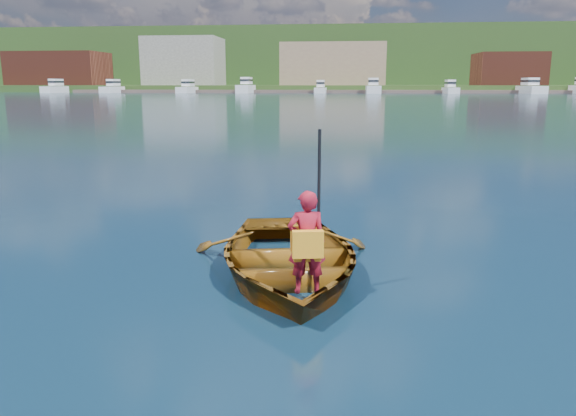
{
  "coord_description": "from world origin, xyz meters",
  "views": [
    {
      "loc": [
        0.03,
        -5.97,
        2.4
      ],
      "look_at": [
        -0.71,
        0.86,
        0.88
      ],
      "focal_mm": 35.0,
      "sensor_mm": 36.0,
      "label": 1
    }
  ],
  "objects_px": {
    "marina_yachts": "(349,88)",
    "dock": "(364,92)",
    "rowboat": "(287,258)",
    "child_paddler": "(307,242)"
  },
  "relations": [
    {
      "from": "marina_yachts",
      "to": "dock",
      "type": "bearing_deg",
      "value": 50.15
    },
    {
      "from": "child_paddler",
      "to": "marina_yachts",
      "type": "distance_m",
      "value": 143.32
    },
    {
      "from": "rowboat",
      "to": "child_paddler",
      "type": "distance_m",
      "value": 1.02
    },
    {
      "from": "rowboat",
      "to": "child_paddler",
      "type": "relative_size",
      "value": 2.23
    },
    {
      "from": "rowboat",
      "to": "marina_yachts",
      "type": "xyz_separation_m",
      "value": [
        0.56,
        142.46,
        1.16
      ]
    },
    {
      "from": "rowboat",
      "to": "marina_yachts",
      "type": "height_order",
      "value": "marina_yachts"
    },
    {
      "from": "child_paddler",
      "to": "marina_yachts",
      "type": "bearing_deg",
      "value": 89.9
    },
    {
      "from": "child_paddler",
      "to": "rowboat",
      "type": "bearing_deg",
      "value": 109.98
    },
    {
      "from": "dock",
      "to": "marina_yachts",
      "type": "relative_size",
      "value": 1.13
    },
    {
      "from": "child_paddler",
      "to": "marina_yachts",
      "type": "relative_size",
      "value": 0.01
    }
  ]
}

